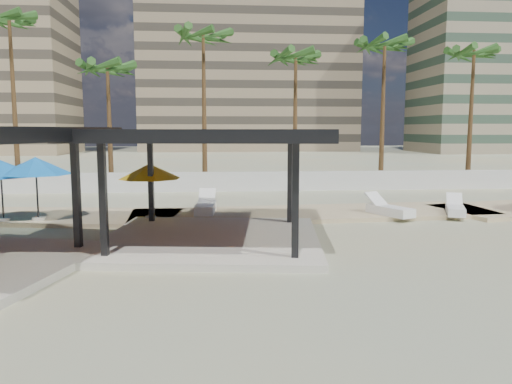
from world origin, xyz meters
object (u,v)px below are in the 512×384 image
lounger_a (206,207)px  umbrella_a (1,169)px  lounger_b (455,209)px  lounger_c (389,210)px  pavilion_central (211,176)px

lounger_a → umbrella_a: bearing=104.4°
lounger_a → lounger_b: 10.83m
umbrella_a → lounger_c: bearing=0.2°
lounger_b → umbrella_a: bearing=112.4°
pavilion_central → lounger_c: 8.66m
lounger_a → lounger_c: (7.81, -1.40, -0.01)m
umbrella_a → lounger_c: 15.92m
umbrella_a → lounger_a: bearing=10.3°
lounger_c → pavilion_central: bearing=90.8°
lounger_b → lounger_c: lounger_c is taller
umbrella_a → lounger_a: size_ratio=1.42×
umbrella_a → lounger_c: size_ratio=1.47×
lounger_a → pavilion_central: bearing=-173.0°
lounger_a → lounger_b: (10.74, -1.40, -0.03)m
pavilion_central → umbrella_a: size_ratio=2.38×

